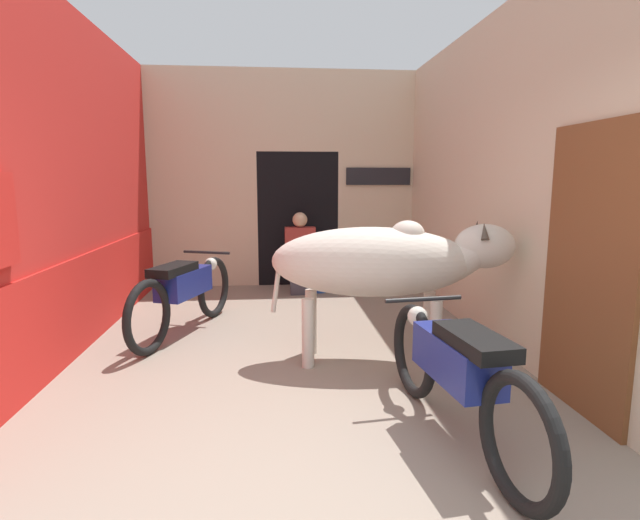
% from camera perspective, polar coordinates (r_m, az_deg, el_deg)
% --- Properties ---
extents(ground_plane, '(30.00, 30.00, 0.00)m').
position_cam_1_polar(ground_plane, '(2.77, -1.12, -27.45)').
color(ground_plane, gray).
extents(wall_left_shopfront, '(0.25, 5.56, 3.30)m').
position_cam_1_polar(wall_left_shopfront, '(5.36, -27.13, 7.55)').
color(wall_left_shopfront, red).
rests_on(wall_left_shopfront, ground_plane).
extents(wall_back_with_doorway, '(4.08, 0.93, 3.30)m').
position_cam_1_polar(wall_back_with_doorway, '(8.07, -3.54, 7.25)').
color(wall_back_with_doorway, beige).
rests_on(wall_back_with_doorway, ground_plane).
extents(wall_right_with_door, '(0.22, 5.56, 3.30)m').
position_cam_1_polar(wall_right_with_door, '(5.45, 19.66, 8.41)').
color(wall_right_with_door, beige).
rests_on(wall_right_with_door, ground_plane).
extents(cow, '(2.20, 0.92, 1.31)m').
position_cam_1_polar(cow, '(4.48, 7.28, -0.26)').
color(cow, beige).
rests_on(cow, ground_plane).
extents(motorcycle_near, '(0.58, 2.08, 0.81)m').
position_cam_1_polar(motorcycle_near, '(3.33, 15.33, -12.04)').
color(motorcycle_near, black).
rests_on(motorcycle_near, ground_plane).
extents(motorcycle_far, '(0.85, 2.01, 0.83)m').
position_cam_1_polar(motorcycle_far, '(5.55, -15.26, -3.37)').
color(motorcycle_far, black).
rests_on(motorcycle_far, ground_plane).
extents(shopkeeper_seated, '(0.44, 0.34, 1.18)m').
position_cam_1_polar(shopkeeper_seated, '(7.29, -2.27, 0.98)').
color(shopkeeper_seated, '#3D3842').
rests_on(shopkeeper_seated, ground_plane).
extents(plastic_stool, '(0.32, 0.32, 0.40)m').
position_cam_1_polar(plastic_stool, '(7.39, -0.07, -2.03)').
color(plastic_stool, '#2856B2').
rests_on(plastic_stool, ground_plane).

